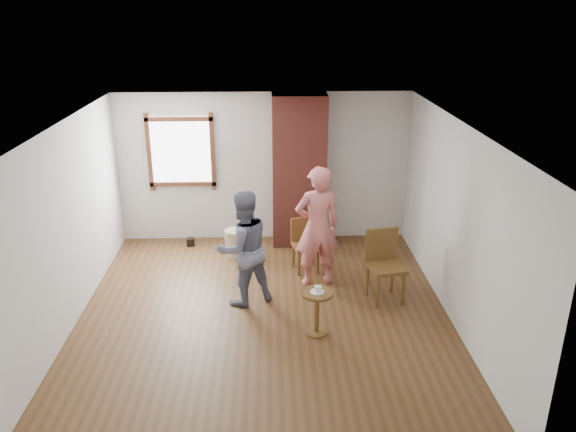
% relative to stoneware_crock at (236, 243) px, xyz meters
% --- Properties ---
extents(ground, '(5.50, 5.50, 0.00)m').
position_rel_stoneware_crock_xyz_m(ground, '(0.48, -1.96, -0.23)').
color(ground, brown).
rests_on(ground, ground).
extents(room_shell, '(5.04, 5.52, 2.62)m').
position_rel_stoneware_crock_xyz_m(room_shell, '(0.42, -1.36, 1.58)').
color(room_shell, silver).
rests_on(room_shell, ground).
extents(brick_chimney, '(0.90, 0.50, 2.60)m').
position_rel_stoneware_crock_xyz_m(brick_chimney, '(1.08, 0.54, 1.07)').
color(brick_chimney, '#9E4338').
rests_on(brick_chimney, ground).
extents(stoneware_crock, '(0.46, 0.46, 0.46)m').
position_rel_stoneware_crock_xyz_m(stoneware_crock, '(0.00, 0.00, 0.00)').
color(stoneware_crock, tan).
rests_on(stoneware_crock, ground).
extents(dark_pot, '(0.18, 0.18, 0.14)m').
position_rel_stoneware_crock_xyz_m(dark_pot, '(-0.81, 0.44, -0.16)').
color(dark_pot, black).
rests_on(dark_pot, ground).
extents(dining_chair_left, '(0.46, 0.46, 0.83)m').
position_rel_stoneware_crock_xyz_m(dining_chair_left, '(1.11, -0.51, 0.23)').
color(dining_chair_left, brown).
rests_on(dining_chair_left, ground).
extents(dining_chair_right, '(0.56, 0.56, 1.02)m').
position_rel_stoneware_crock_xyz_m(dining_chair_right, '(2.18, -1.48, 0.34)').
color(dining_chair_right, brown).
rests_on(dining_chair_right, ground).
extents(side_table, '(0.40, 0.40, 0.60)m').
position_rel_stoneware_crock_xyz_m(side_table, '(1.15, -2.39, 0.17)').
color(side_table, brown).
rests_on(side_table, ground).
extents(cake_plate, '(0.18, 0.18, 0.01)m').
position_rel_stoneware_crock_xyz_m(cake_plate, '(1.15, -2.39, 0.37)').
color(cake_plate, white).
rests_on(cake_plate, side_table).
extents(cake_slice, '(0.08, 0.07, 0.06)m').
position_rel_stoneware_crock_xyz_m(cake_slice, '(1.16, -2.39, 0.41)').
color(cake_slice, white).
rests_on(cake_slice, cake_plate).
extents(man, '(1.00, 0.93, 1.66)m').
position_rel_stoneware_crock_xyz_m(man, '(0.20, -1.54, 0.60)').
color(man, '#131735').
rests_on(man, ground).
extents(person_pink, '(0.75, 0.57, 1.84)m').
position_rel_stoneware_crock_xyz_m(person_pink, '(1.26, -1.02, 0.69)').
color(person_pink, '#D76F6B').
rests_on(person_pink, ground).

